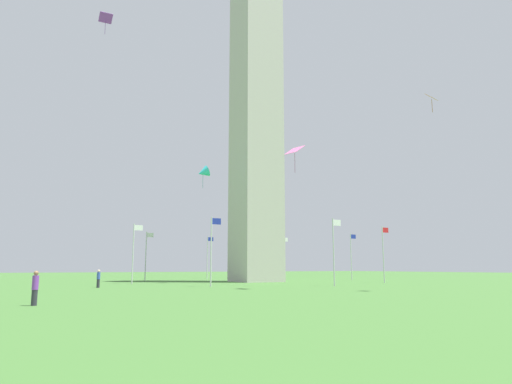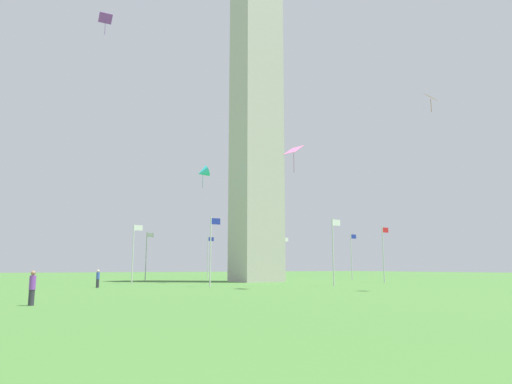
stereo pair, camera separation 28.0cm
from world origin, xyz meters
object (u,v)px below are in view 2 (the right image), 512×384
(flagpole_sw, at_px, (211,248))
(kite_orange_diamond, at_px, (431,98))
(flagpole_s, at_px, (134,250))
(kite_purple_diamond, at_px, (105,19))
(flagpole_n, at_px, (352,254))
(kite_cyan_delta, at_px, (203,172))
(flagpole_e, at_px, (208,255))
(obelisk_monument, at_px, (256,96))
(flagpole_se, at_px, (147,254))
(kite_pink_diamond, at_px, (294,151))
(flagpole_w, at_px, (333,248))
(flagpole_nw, at_px, (384,251))
(person_purple_shirt, at_px, (32,288))
(flagpole_ne, at_px, (284,255))
(person_blue_shirt, at_px, (98,279))

(flagpole_sw, distance_m, kite_orange_diamond, 25.13)
(flagpole_s, xyz_separation_m, kite_purple_diamond, (-5.00, -1.81, 27.51))
(flagpole_n, height_order, kite_cyan_delta, kite_cyan_delta)
(flagpole_e, bearing_deg, flagpole_s, -135.00)
(obelisk_monument, height_order, flagpole_se, obelisk_monument)
(kite_orange_diamond, bearing_deg, flagpole_e, 91.07)
(kite_pink_diamond, height_order, kite_purple_diamond, kite_purple_diamond)
(flagpole_w, bearing_deg, flagpole_nw, 22.50)
(flagpole_e, height_order, flagpole_w, same)
(kite_pink_diamond, bearing_deg, flagpole_w, 27.26)
(flagpole_se, xyz_separation_m, kite_purple_diamond, (-9.90, -13.64, 27.51))
(kite_cyan_delta, bearing_deg, flagpole_s, 169.78)
(flagpole_e, bearing_deg, kite_orange_diamond, -88.93)
(kite_cyan_delta, bearing_deg, person_purple_shirt, -126.91)
(flagpole_s, xyz_separation_m, flagpole_w, (16.74, -16.74, 0.00))
(flagpole_nw, relative_size, kite_orange_diamond, 4.26)
(flagpole_se, distance_m, flagpole_sw, 23.67)
(person_purple_shirt, bearing_deg, flagpole_se, 55.38)
(obelisk_monument, distance_m, flagpole_w, 27.96)
(flagpole_w, relative_size, flagpole_nw, 1.00)
(obelisk_monument, bearing_deg, flagpole_e, 89.77)
(flagpole_ne, height_order, kite_pink_diamond, kite_pink_diamond)
(flagpole_nw, xyz_separation_m, person_purple_shirt, (-40.97, -16.88, -3.04))
(flagpole_se, height_order, flagpole_nw, same)
(kite_orange_diamond, bearing_deg, flagpole_sw, 125.64)
(flagpole_ne, xyz_separation_m, flagpole_e, (-11.83, 4.90, 0.00))
(flagpole_n, bearing_deg, flagpole_w, -135.00)
(flagpole_ne, relative_size, flagpole_se, 1.00)
(flagpole_n, distance_m, kite_orange_diamond, 35.79)
(flagpole_n, height_order, flagpole_s, same)
(flagpole_ne, bearing_deg, obelisk_monument, -135.16)
(flagpole_s, bearing_deg, flagpole_sw, -67.50)
(kite_pink_diamond, distance_m, kite_orange_diamond, 12.76)
(flagpole_sw, distance_m, kite_pink_diamond, 13.15)
(kite_pink_diamond, bearing_deg, kite_orange_diamond, -47.54)
(person_blue_shirt, relative_size, kite_pink_diamond, 0.66)
(flagpole_nw, bearing_deg, kite_purple_diamond, 163.37)
(flagpole_n, xyz_separation_m, flagpole_e, (-16.74, 16.74, 0.00))
(flagpole_s, relative_size, kite_cyan_delta, 2.42)
(kite_pink_diamond, bearing_deg, flagpole_sw, 117.12)
(flagpole_n, bearing_deg, flagpole_ne, 112.50)
(flagpole_e, bearing_deg, flagpole_ne, -22.50)
(flagpole_se, bearing_deg, flagpole_w, -67.50)
(flagpole_ne, bearing_deg, flagpole_n, -67.50)
(person_purple_shirt, bearing_deg, flagpole_n, 20.53)
(flagpole_se, bearing_deg, flagpole_s, -112.50)
(obelisk_monument, bearing_deg, kite_purple_diamond, -175.22)
(kite_cyan_delta, bearing_deg, kite_orange_diamond, -71.26)
(kite_purple_diamond, bearing_deg, kite_cyan_delta, 1.56)
(flagpole_w, xyz_separation_m, kite_orange_diamond, (0.87, -12.81, 12.50))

